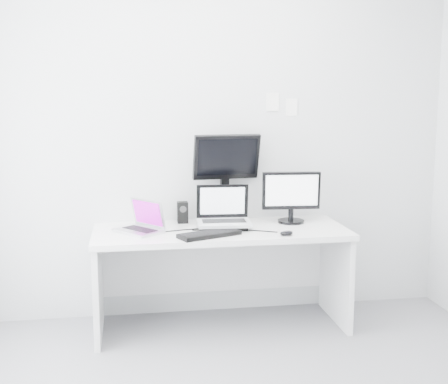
{
  "coord_description": "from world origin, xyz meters",
  "views": [
    {
      "loc": [
        -0.63,
        -2.81,
        1.68
      ],
      "look_at": [
        0.02,
        1.23,
        1.0
      ],
      "focal_mm": 47.45,
      "sensor_mm": 36.0,
      "label": 1
    }
  ],
  "objects": [
    {
      "name": "macbook",
      "position": [
        -0.58,
        1.24,
        0.85
      ],
      "size": [
        0.39,
        0.4,
        0.24
      ],
      "primitive_type": "cube",
      "rotation": [
        0.0,
        0.0,
        -0.88
      ],
      "color": "silver",
      "rests_on": "desk"
    },
    {
      "name": "rear_monitor",
      "position": [
        0.08,
        1.52,
        1.07
      ],
      "size": [
        0.51,
        0.24,
        0.68
      ],
      "primitive_type": "cube",
      "rotation": [
        0.0,
        0.0,
        0.12
      ],
      "color": "black",
      "rests_on": "desk"
    },
    {
      "name": "wall_note_1",
      "position": [
        0.6,
        1.59,
        1.58
      ],
      "size": [
        0.09,
        0.0,
        0.13
      ],
      "primitive_type": "cube",
      "color": "white",
      "rests_on": "back_wall"
    },
    {
      "name": "speaker",
      "position": [
        -0.25,
        1.5,
        0.81
      ],
      "size": [
        0.09,
        0.09,
        0.16
      ],
      "primitive_type": "cube",
      "rotation": [
        0.0,
        0.0,
        -0.13
      ],
      "color": "black",
      "rests_on": "desk"
    },
    {
      "name": "mouse",
      "position": [
        0.41,
        0.99,
        0.75
      ],
      "size": [
        0.12,
        0.1,
        0.03
      ],
      "primitive_type": "ellipsoid",
      "rotation": [
        0.0,
        0.0,
        0.39
      ],
      "color": "black",
      "rests_on": "desk"
    },
    {
      "name": "samsung_monitor",
      "position": [
        0.55,
        1.38,
        0.93
      ],
      "size": [
        0.45,
        0.23,
        0.4
      ],
      "primitive_type": "cube",
      "rotation": [
        0.0,
        0.0,
        -0.08
      ],
      "color": "black",
      "rests_on": "desk"
    },
    {
      "name": "wall_note_0",
      "position": [
        0.45,
        1.59,
        1.62
      ],
      "size": [
        0.1,
        0.0,
        0.14
      ],
      "primitive_type": "cube",
      "color": "white",
      "rests_on": "back_wall"
    },
    {
      "name": "dell_laptop",
      "position": [
        0.02,
        1.26,
        0.89
      ],
      "size": [
        0.39,
        0.31,
        0.31
      ],
      "primitive_type": "cube",
      "rotation": [
        0.0,
        0.0,
        -0.06
      ],
      "color": "silver",
      "rests_on": "desk"
    },
    {
      "name": "back_wall",
      "position": [
        0.0,
        1.6,
        1.35
      ],
      "size": [
        3.6,
        0.0,
        3.6
      ],
      "primitive_type": "plane",
      "rotation": [
        1.57,
        0.0,
        0.0
      ],
      "color": "silver",
      "rests_on": "ground"
    },
    {
      "name": "keyboard",
      "position": [
        -0.11,
        1.04,
        0.74
      ],
      "size": [
        0.45,
        0.31,
        0.03
      ],
      "primitive_type": "cube",
      "rotation": [
        0.0,
        0.0,
        0.4
      ],
      "color": "black",
      "rests_on": "desk"
    },
    {
      "name": "desk",
      "position": [
        0.0,
        1.25,
        0.36
      ],
      "size": [
        1.8,
        0.7,
        0.73
      ],
      "primitive_type": "cube",
      "color": "white",
      "rests_on": "ground"
    }
  ]
}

